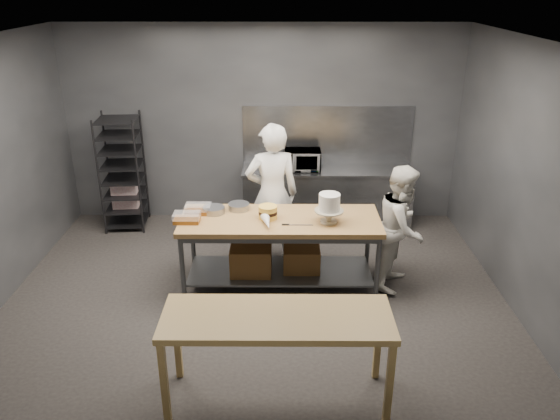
% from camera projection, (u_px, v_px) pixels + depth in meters
% --- Properties ---
extents(ground, '(6.00, 6.00, 0.00)m').
position_uv_depth(ground, '(257.00, 297.00, 6.62)').
color(ground, black).
rests_on(ground, ground).
extents(back_wall, '(6.00, 0.04, 3.00)m').
position_uv_depth(back_wall, '(262.00, 125.00, 8.33)').
color(back_wall, '#4C4F54').
rests_on(back_wall, ground).
extents(work_table, '(2.40, 0.90, 0.92)m').
position_uv_depth(work_table, '(277.00, 244.00, 6.67)').
color(work_table, brown).
rests_on(work_table, ground).
extents(near_counter, '(2.00, 0.70, 0.90)m').
position_uv_depth(near_counter, '(277.00, 324.00, 4.72)').
color(near_counter, olive).
rests_on(near_counter, ground).
extents(back_counter, '(2.60, 0.60, 0.90)m').
position_uv_depth(back_counter, '(327.00, 197.00, 8.44)').
color(back_counter, slate).
rests_on(back_counter, ground).
extents(splashback_panel, '(2.60, 0.02, 0.90)m').
position_uv_depth(splashback_panel, '(327.00, 135.00, 8.37)').
color(splashback_panel, slate).
rests_on(splashback_panel, back_counter).
extents(speed_rack, '(0.65, 0.69, 1.75)m').
position_uv_depth(speed_rack, '(123.00, 173.00, 8.23)').
color(speed_rack, black).
rests_on(speed_rack, ground).
extents(chef_behind, '(0.77, 0.57, 1.92)m').
position_uv_depth(chef_behind, '(272.00, 195.00, 7.14)').
color(chef_behind, white).
rests_on(chef_behind, ground).
extents(chef_right, '(0.86, 0.94, 1.56)m').
position_uv_depth(chef_right, '(402.00, 227.00, 6.63)').
color(chef_right, silver).
rests_on(chef_right, ground).
extents(microwave, '(0.54, 0.37, 0.30)m').
position_uv_depth(microwave, '(303.00, 160.00, 8.21)').
color(microwave, black).
rests_on(microwave, back_counter).
extents(frosted_cake_stand, '(0.34, 0.34, 0.36)m').
position_uv_depth(frosted_cake_stand, '(329.00, 205.00, 6.34)').
color(frosted_cake_stand, '#B2A98F').
rests_on(frosted_cake_stand, work_table).
extents(layer_cake, '(0.22, 0.22, 0.16)m').
position_uv_depth(layer_cake, '(268.00, 212.00, 6.50)').
color(layer_cake, gold).
rests_on(layer_cake, work_table).
extents(cake_pans, '(0.56, 0.37, 0.07)m').
position_uv_depth(cake_pans, '(226.00, 208.00, 6.72)').
color(cake_pans, gray).
rests_on(cake_pans, work_table).
extents(piping_bag, '(0.18, 0.39, 0.12)m').
position_uv_depth(piping_bag, '(267.00, 221.00, 6.31)').
color(piping_bag, silver).
rests_on(piping_bag, work_table).
extents(offset_spatula, '(0.36, 0.02, 0.02)m').
position_uv_depth(offset_spatula, '(293.00, 225.00, 6.35)').
color(offset_spatula, slate).
rests_on(offset_spatula, work_table).
extents(pastry_clamshells, '(0.41, 0.47, 0.11)m').
position_uv_depth(pastry_clamshells, '(192.00, 213.00, 6.54)').
color(pastry_clamshells, '#A15F20').
rests_on(pastry_clamshells, work_table).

